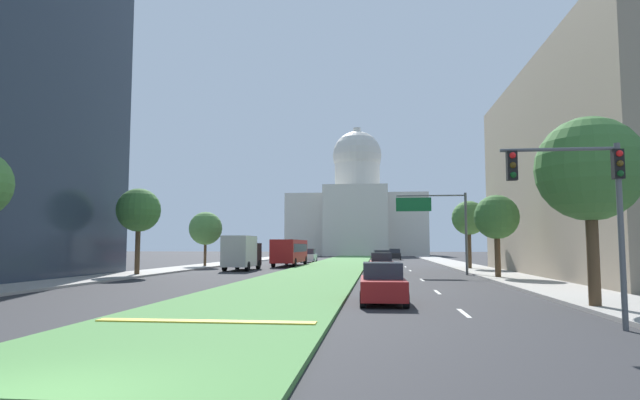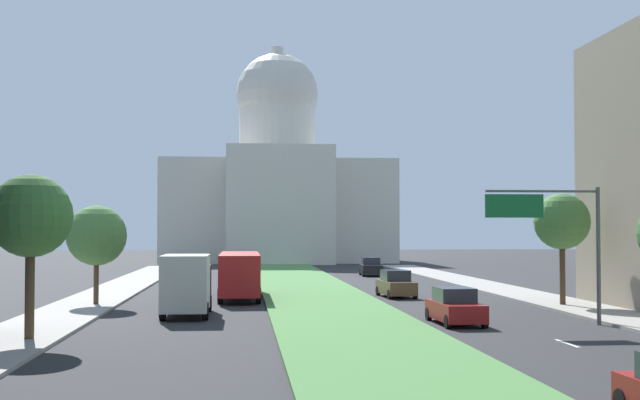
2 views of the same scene
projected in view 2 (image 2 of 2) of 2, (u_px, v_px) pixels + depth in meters
The scene contains 16 objects.
ground_plane at pixel (309, 291), 63.36m from camera, with size 262.23×262.23×0.00m, color #2B2B2D.
grass_median at pixel (316, 296), 57.43m from camera, with size 7.10×107.28×0.14m, color #4C8442.
lane_dashes_right at pixel (489, 316), 44.70m from camera, with size 0.16×56.95×0.01m.
sidewalk_left at pixel (84, 305), 50.22m from camera, with size 4.00×107.28×0.15m, color #9E9991.
sidewalk_right at pixel (554, 302), 52.77m from camera, with size 4.00×107.28×0.15m, color #9E9991.
capitol_building at pixel (277, 190), 122.20m from camera, with size 31.95×23.19×30.74m.
overhead_guide_sign at pixel (556, 226), 40.48m from camera, with size 5.58×0.20×6.50m.
street_tree_left_mid at pixel (31, 217), 34.41m from camera, with size 3.34×3.34×6.71m.
street_tree_left_far at pixel (97, 236), 50.45m from camera, with size 3.53×3.53×5.91m.
street_tree_right_far at pixel (562, 222), 50.11m from camera, with size 3.27×3.27×6.61m.
sedan_midblock at pixel (455, 307), 40.88m from camera, with size 2.03×4.59×1.73m.
sedan_distant at pixel (396, 285), 57.27m from camera, with size 2.18×4.38×1.80m.
sedan_far_horizon at pixel (244, 275), 69.72m from camera, with size 1.96×4.44×1.86m.
sedan_very_far at pixel (371, 267), 83.91m from camera, with size 2.15×4.30×1.79m.
box_truck_delivery at pixel (187, 284), 44.57m from camera, with size 2.40×6.40×3.20m.
city_bus at pixel (240, 272), 55.94m from camera, with size 2.62×11.00×2.95m.
Camera 2 is at (-4.93, -3.77, 4.47)m, focal length 48.34 mm.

